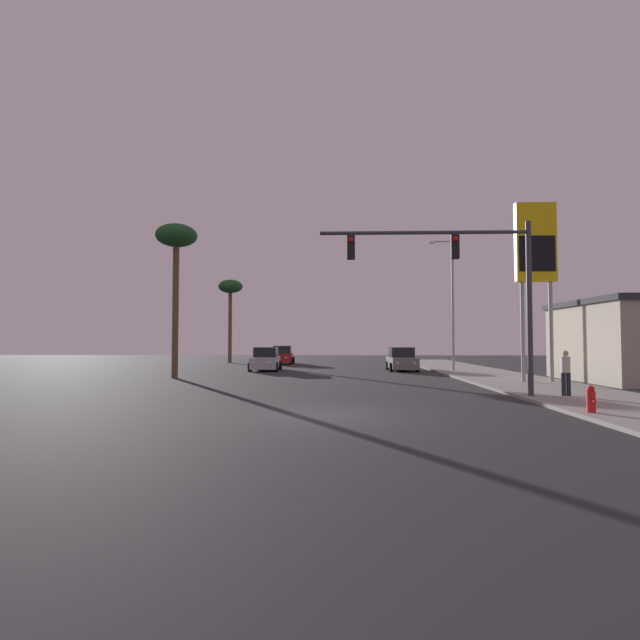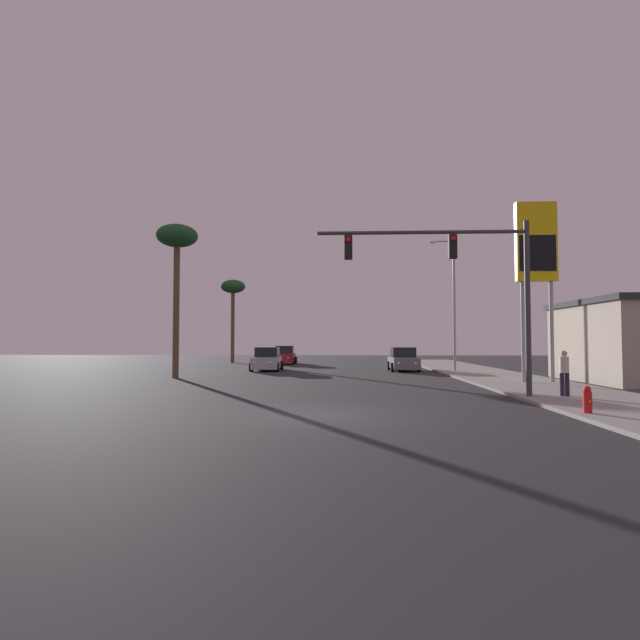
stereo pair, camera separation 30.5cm
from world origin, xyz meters
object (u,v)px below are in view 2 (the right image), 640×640
pedestrian_on_sidewalk (564,371)px  street_lamp (452,297)px  car_red (285,356)px  car_silver (267,360)px  gas_station_sign (536,252)px  car_grey (403,360)px  palm_tree_far (233,291)px  traffic_light_mast (465,271)px  palm_tree_near (177,244)px  fire_hydrant (587,400)px

pedestrian_on_sidewalk → street_lamp: bearing=92.4°
car_red → car_silver: bearing=87.3°
gas_station_sign → car_grey: bearing=116.6°
car_grey → street_lamp: street_lamp is taller
street_lamp → palm_tree_far: size_ratio=1.10×
traffic_light_mast → car_grey: bearing=90.7°
car_grey → palm_tree_far: bearing=-40.3°
car_grey → palm_tree_near: (-14.01, -7.52, 7.02)m
traffic_light_mast → street_lamp: size_ratio=0.88×
traffic_light_mast → pedestrian_on_sidewalk: traffic_light_mast is taller
car_silver → car_red: bearing=-92.6°
palm_tree_far → street_lamp: bearing=-37.9°
traffic_light_mast → street_lamp: (2.92, 15.55, 0.36)m
car_grey → palm_tree_far: 20.61m
fire_hydrant → pedestrian_on_sidewalk: pedestrian_on_sidewalk is taller
car_silver → street_lamp: bearing=170.5°
car_silver → street_lamp: 13.76m
car_red → car_silver: same height
gas_station_sign → palm_tree_near: gas_station_sign is taller
gas_station_sign → palm_tree_far: 30.97m
fire_hydrant → traffic_light_mast: bearing=118.5°
traffic_light_mast → gas_station_sign: size_ratio=0.88×
palm_tree_far → palm_tree_near: size_ratio=0.91×
palm_tree_far → car_silver: bearing=-67.0°
fire_hydrant → palm_tree_far: 38.94m
car_red → fire_hydrant: bearing=108.9°
street_lamp → palm_tree_far: 23.26m
gas_station_sign → pedestrian_on_sidewalk: 8.74m
car_grey → street_lamp: size_ratio=0.48×
palm_tree_near → fire_hydrant: bearing=-40.4°
gas_station_sign → palm_tree_near: (-19.38, 3.20, 1.16)m
car_red → traffic_light_mast: traffic_light_mast is taller
car_red → gas_station_sign: (15.09, -20.90, 5.86)m
car_silver → pedestrian_on_sidewalk: (13.61, -17.17, 0.27)m
car_grey → car_silver: same height
gas_station_sign → fire_hydrant: (-2.83, -10.87, -6.13)m
traffic_light_mast → gas_station_sign: 8.57m
fire_hydrant → car_red: bearing=111.1°
car_red → traffic_light_mast: size_ratio=0.55×
gas_station_sign → palm_tree_far: (-20.51, 23.20, 0.46)m
car_red → car_silver: size_ratio=1.00×
car_grey → fire_hydrant: 21.74m
car_silver → gas_station_sign: (15.18, -10.63, 5.86)m
pedestrian_on_sidewalk → palm_tree_near: bearing=151.3°
car_silver → pedestrian_on_sidewalk: pedestrian_on_sidewalk is taller
traffic_light_mast → gas_station_sign: (5.15, 6.59, 1.86)m
gas_station_sign → palm_tree_near: size_ratio=1.01×
car_silver → palm_tree_far: 15.05m
gas_station_sign → palm_tree_near: 19.68m
fire_hydrant → pedestrian_on_sidewalk: (1.26, 4.33, 0.55)m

